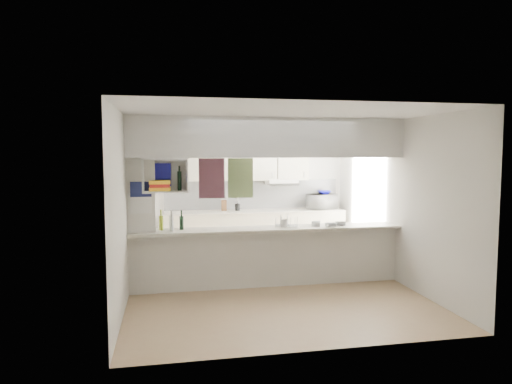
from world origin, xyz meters
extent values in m
plane|color=tan|center=(0.00, 0.00, 0.00)|extent=(4.80, 4.80, 0.00)
plane|color=white|center=(0.00, 0.00, 2.60)|extent=(4.80, 4.80, 0.00)
plane|color=silver|center=(0.00, 2.40, 1.30)|extent=(4.20, 0.00, 4.20)
plane|color=silver|center=(-2.10, 0.00, 1.30)|extent=(0.00, 4.80, 4.80)
plane|color=silver|center=(2.10, 0.00, 1.30)|extent=(0.00, 4.80, 4.80)
cube|color=silver|center=(0.00, 0.00, 0.44)|extent=(4.20, 0.15, 0.88)
cube|color=beige|center=(0.00, 0.00, 0.90)|extent=(4.20, 0.50, 0.04)
cube|color=white|center=(0.00, 0.00, 2.30)|extent=(4.20, 0.50, 0.60)
cube|color=silver|center=(-1.90, 0.00, 1.30)|extent=(0.40, 0.18, 2.60)
cube|color=#191E4C|center=(-1.90, -0.10, 1.55)|extent=(0.30, 0.01, 0.22)
cube|color=white|center=(-1.90, -0.10, 1.32)|extent=(0.30, 0.01, 0.24)
cube|color=#301521|center=(-0.85, 0.22, 1.68)|extent=(0.40, 0.02, 0.62)
cube|color=#165C63|center=(-0.40, 0.22, 1.68)|extent=(0.40, 0.02, 0.62)
cube|color=white|center=(-1.55, -0.10, 1.51)|extent=(0.65, 0.35, 0.02)
cube|color=white|center=(-1.55, -0.10, 1.99)|extent=(0.65, 0.35, 0.02)
cube|color=white|center=(-1.55, 0.06, 1.75)|extent=(0.65, 0.02, 0.50)
cube|color=white|center=(-1.86, -0.10, 1.75)|extent=(0.02, 0.35, 0.50)
cube|color=white|center=(-1.24, -0.10, 1.75)|extent=(0.02, 0.35, 0.50)
cube|color=yellow|center=(-1.63, -0.10, 1.55)|extent=(0.30, 0.24, 0.05)
cube|color=#A91A16|center=(-1.63, -0.10, 1.60)|extent=(0.28, 0.22, 0.05)
cube|color=yellow|center=(-1.63, -0.10, 1.65)|extent=(0.30, 0.24, 0.05)
cube|color=#0B0B79|center=(-1.60, 0.02, 1.75)|extent=(0.26, 0.02, 0.34)
cylinder|color=black|center=(-1.35, -0.10, 1.67)|extent=(0.06, 0.06, 0.28)
cube|color=beige|center=(0.20, 2.10, 0.45)|extent=(3.60, 0.60, 0.90)
cube|color=beige|center=(0.20, 2.10, 0.91)|extent=(3.60, 0.63, 0.03)
cube|color=silver|center=(0.20, 2.38, 1.22)|extent=(3.60, 0.03, 0.60)
cube|color=beige|center=(0.00, 2.23, 1.88)|extent=(2.62, 0.34, 0.72)
cube|color=white|center=(0.75, 2.16, 1.48)|extent=(0.60, 0.46, 0.12)
cube|color=silver|center=(0.75, 1.93, 1.45)|extent=(0.60, 0.02, 0.05)
imported|color=white|center=(1.60, 2.10, 1.07)|extent=(0.64, 0.53, 0.31)
imported|color=#0B0B79|center=(1.65, 2.12, 1.26)|extent=(0.27, 0.27, 0.07)
cube|color=silver|center=(0.30, 0.06, 0.93)|extent=(0.41, 0.35, 0.01)
cylinder|color=white|center=(0.22, 0.08, 1.02)|extent=(0.06, 0.17, 0.18)
cylinder|color=white|center=(0.27, 0.07, 1.02)|extent=(0.06, 0.17, 0.18)
cylinder|color=white|center=(0.32, 0.05, 1.02)|extent=(0.06, 0.17, 0.18)
imported|color=white|center=(0.24, -0.04, 0.99)|extent=(0.15, 0.15, 0.11)
cylinder|color=black|center=(-1.77, -0.02, 1.02)|extent=(0.07, 0.07, 0.20)
cylinder|color=black|center=(-1.77, -0.02, 1.17)|extent=(0.02, 0.02, 0.09)
cylinder|color=olive|center=(-1.62, 0.06, 1.03)|extent=(0.07, 0.07, 0.22)
cylinder|color=olive|center=(-1.62, 0.06, 1.18)|extent=(0.02, 0.02, 0.09)
cylinder|color=silver|center=(-1.48, -0.02, 1.04)|extent=(0.07, 0.07, 0.23)
cylinder|color=silver|center=(-1.48, -0.02, 1.20)|extent=(0.02, 0.02, 0.09)
cylinder|color=black|center=(-1.33, 0.06, 1.02)|extent=(0.07, 0.07, 0.20)
cylinder|color=black|center=(-1.33, 0.06, 1.17)|extent=(0.02, 0.02, 0.09)
cylinder|color=silver|center=(0.77, 0.01, 0.96)|extent=(0.14, 0.14, 0.07)
cube|color=silver|center=(0.98, -0.09, 0.95)|extent=(0.14, 0.10, 0.06)
cube|color=silver|center=(1.18, 0.01, 0.95)|extent=(0.14, 0.10, 0.06)
cube|color=black|center=(1.12, -0.06, 0.93)|extent=(0.14, 0.07, 0.01)
cylinder|color=black|center=(-0.15, 2.15, 0.99)|extent=(0.10, 0.10, 0.14)
cube|color=brown|center=(-0.42, 2.18, 1.03)|extent=(0.12, 0.10, 0.21)
camera|label=1|loc=(-1.51, -6.82, 2.07)|focal=32.00mm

